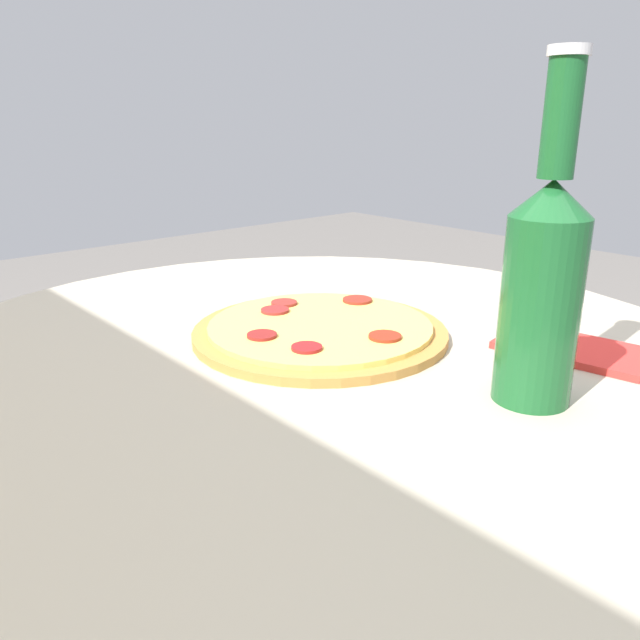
% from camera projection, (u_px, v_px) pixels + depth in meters
% --- Properties ---
extents(table, '(0.93, 0.93, 0.68)m').
position_uv_depth(table, '(312.00, 473.00, 0.75)').
color(table, '#B2A893').
rests_on(table, ground_plane).
extents(pizza, '(0.29, 0.29, 0.02)m').
position_uv_depth(pizza, '(320.00, 330.00, 0.72)').
color(pizza, '#B77F3D').
rests_on(pizza, table).
extents(beer_bottle, '(0.07, 0.07, 0.30)m').
position_uv_depth(beer_bottle, '(543.00, 281.00, 0.53)').
color(beer_bottle, '#195628').
rests_on(beer_bottle, table).
extents(napkin, '(0.17, 0.12, 0.01)m').
position_uv_depth(napkin, '(574.00, 349.00, 0.68)').
color(napkin, red).
rests_on(napkin, table).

